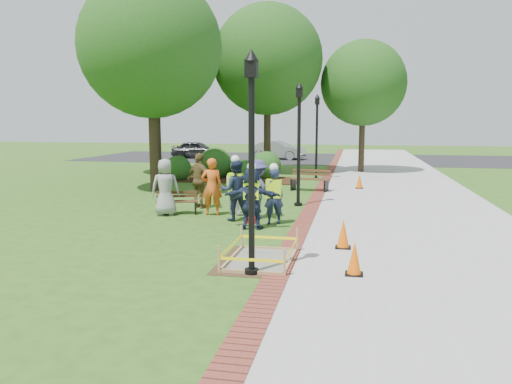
% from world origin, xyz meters
% --- Properties ---
extents(ground, '(100.00, 100.00, 0.00)m').
position_xyz_m(ground, '(0.00, 0.00, 0.00)').
color(ground, '#285116').
rests_on(ground, ground).
extents(sidewalk, '(6.00, 60.00, 0.02)m').
position_xyz_m(sidewalk, '(5.00, 10.00, 0.01)').
color(sidewalk, '#9E9E99').
rests_on(sidewalk, ground).
extents(brick_edging, '(0.50, 60.00, 0.03)m').
position_xyz_m(brick_edging, '(1.75, 10.00, 0.01)').
color(brick_edging, maroon).
rests_on(brick_edging, ground).
extents(mulch_bed, '(7.00, 3.00, 0.05)m').
position_xyz_m(mulch_bed, '(-3.00, 12.00, 0.02)').
color(mulch_bed, '#381E0F').
rests_on(mulch_bed, ground).
extents(parking_lot, '(36.00, 12.00, 0.01)m').
position_xyz_m(parking_lot, '(0.00, 27.00, 0.00)').
color(parking_lot, black).
rests_on(parking_lot, ground).
extents(wet_concrete_pad, '(1.72, 2.31, 0.55)m').
position_xyz_m(wet_concrete_pad, '(1.26, -2.11, 0.23)').
color(wet_concrete_pad, '#47331E').
rests_on(wet_concrete_pad, ground).
extents(bench_near, '(1.39, 0.85, 0.71)m').
position_xyz_m(bench_near, '(-2.36, 2.68, 0.23)').
color(bench_near, '#54351D').
rests_on(bench_near, ground).
extents(bench_far, '(1.75, 0.89, 0.91)m').
position_xyz_m(bench_far, '(1.31, 8.77, 0.29)').
color(bench_far, brown).
rests_on(bench_far, ground).
extents(cone_front, '(0.34, 0.34, 0.67)m').
position_xyz_m(cone_front, '(3.21, -2.71, 0.32)').
color(cone_front, black).
rests_on(cone_front, ground).
extents(cone_back, '(0.36, 0.36, 0.70)m').
position_xyz_m(cone_back, '(2.94, -0.69, 0.34)').
color(cone_back, black).
rests_on(cone_back, ground).
extents(cone_far, '(0.34, 0.34, 0.67)m').
position_xyz_m(cone_far, '(3.38, 9.87, 0.32)').
color(cone_far, black).
rests_on(cone_far, ground).
extents(toolbox, '(0.38, 0.23, 0.18)m').
position_xyz_m(toolbox, '(0.23, 1.73, 0.09)').
color(toolbox, maroon).
rests_on(toolbox, ground).
extents(lamp_near, '(0.28, 0.28, 4.26)m').
position_xyz_m(lamp_near, '(1.25, -3.00, 2.48)').
color(lamp_near, black).
rests_on(lamp_near, ground).
extents(lamp_mid, '(0.28, 0.28, 4.26)m').
position_xyz_m(lamp_mid, '(1.25, 5.00, 2.48)').
color(lamp_mid, black).
rests_on(lamp_mid, ground).
extents(lamp_far, '(0.28, 0.28, 4.26)m').
position_xyz_m(lamp_far, '(1.25, 13.00, 2.48)').
color(lamp_far, black).
rests_on(lamp_far, ground).
extents(tree_left, '(5.85, 5.85, 8.89)m').
position_xyz_m(tree_left, '(-5.17, 7.58, 5.95)').
color(tree_left, '#3D2D1E').
rests_on(tree_left, ground).
extents(tree_back, '(6.10, 6.10, 9.35)m').
position_xyz_m(tree_back, '(-1.75, 15.76, 6.29)').
color(tree_back, '#3D2D1E').
rests_on(tree_back, ground).
extents(tree_right, '(4.84, 4.84, 7.48)m').
position_xyz_m(tree_right, '(3.51, 17.30, 5.05)').
color(tree_right, '#3D2D1E').
rests_on(tree_right, ground).
extents(tree_far, '(6.56, 6.56, 9.90)m').
position_xyz_m(tree_far, '(-7.57, 13.88, 6.61)').
color(tree_far, '#3D2D1E').
rests_on(tree_far, ground).
extents(shrub_a, '(1.33, 1.33, 1.33)m').
position_xyz_m(shrub_a, '(-5.50, 11.38, 0.00)').
color(shrub_a, '#123F12').
rests_on(shrub_a, ground).
extents(shrub_b, '(1.71, 1.71, 1.71)m').
position_xyz_m(shrub_b, '(-3.94, 12.68, 0.00)').
color(shrub_b, '#123F12').
rests_on(shrub_b, ground).
extents(shrub_c, '(1.07, 1.07, 1.07)m').
position_xyz_m(shrub_c, '(-2.21, 12.11, 0.00)').
color(shrub_c, '#123F12').
rests_on(shrub_c, ground).
extents(shrub_d, '(1.53, 1.53, 1.53)m').
position_xyz_m(shrub_d, '(-1.26, 12.71, 0.00)').
color(shrub_d, '#123F12').
rests_on(shrub_d, ground).
extents(shrub_e, '(1.12, 1.12, 1.12)m').
position_xyz_m(shrub_e, '(-2.98, 13.18, 0.00)').
color(shrub_e, '#123F12').
rests_on(shrub_e, ground).
extents(casual_person_a, '(0.66, 0.53, 1.78)m').
position_xyz_m(casual_person_a, '(-2.64, 2.42, 0.89)').
color(casual_person_a, gray).
rests_on(casual_person_a, ground).
extents(casual_person_b, '(0.64, 0.48, 1.80)m').
position_xyz_m(casual_person_b, '(-1.22, 2.73, 0.90)').
color(casual_person_b, '#DB5419').
rests_on(casual_person_b, ground).
extents(casual_person_c, '(0.65, 0.61, 1.72)m').
position_xyz_m(casual_person_c, '(-0.52, 3.07, 0.86)').
color(casual_person_c, silver).
rests_on(casual_person_c, ground).
extents(casual_person_d, '(0.71, 0.62, 1.88)m').
position_xyz_m(casual_person_d, '(-1.98, 3.88, 0.94)').
color(casual_person_d, brown).
rests_on(casual_person_d, ground).
extents(casual_person_e, '(0.68, 0.60, 1.80)m').
position_xyz_m(casual_person_e, '(0.29, 2.50, 0.90)').
color(casual_person_e, '#3B3963').
rests_on(casual_person_e, ground).
extents(hivis_worker_a, '(0.57, 0.39, 1.85)m').
position_xyz_m(hivis_worker_a, '(0.42, 1.00, 0.92)').
color(hivis_worker_a, '#171A3B').
rests_on(hivis_worker_a, ground).
extents(hivis_worker_b, '(0.60, 0.50, 1.76)m').
position_xyz_m(hivis_worker_b, '(0.91, 1.74, 0.88)').
color(hivis_worker_b, '#162239').
rests_on(hivis_worker_b, ground).
extents(hivis_worker_c, '(0.66, 0.52, 1.95)m').
position_xyz_m(hivis_worker_c, '(-0.29, 2.05, 0.96)').
color(hivis_worker_c, '#162239').
rests_on(hivis_worker_c, ground).
extents(parked_car_a, '(1.98, 4.54, 1.48)m').
position_xyz_m(parked_car_a, '(-9.08, 25.53, 0.00)').
color(parked_car_a, '#28292B').
rests_on(parked_car_a, ground).
extents(parked_car_b, '(2.89, 4.98, 1.53)m').
position_xyz_m(parked_car_b, '(-2.69, 25.80, 0.00)').
color(parked_car_b, gray).
rests_on(parked_car_b, ground).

